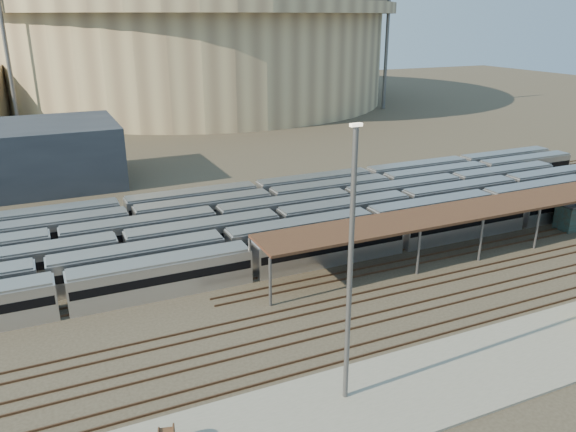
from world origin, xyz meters
The scene contains 10 objects.
ground centered at (0.00, 0.00, 0.00)m, with size 420.00×420.00×0.00m, color #383026.
apron centered at (-5.00, -15.00, 0.10)m, with size 50.00×9.00×0.20m, color gray.
subway_trains centered at (-0.38, 18.50, 1.80)m, with size 129.28×23.90×3.60m.
inspection_shed centered at (22.00, 4.00, 4.98)m, with size 60.30×6.00×5.30m.
empty_tracks centered at (0.00, -5.00, 0.09)m, with size 170.00×9.62×0.18m.
stadium centered at (25.00, 140.00, 16.47)m, with size 124.00×124.00×32.50m.
floodlight_0 centered at (-30.00, 110.00, 20.65)m, with size 4.00×1.00×38.40m.
floodlight_2 centered at (70.00, 100.00, 20.65)m, with size 4.00×1.00×38.40m.
floodlight_3 centered at (-10.00, 160.00, 20.65)m, with size 4.00×1.00×38.40m.
yard_light_pole centered at (-8.42, -13.78, 10.25)m, with size 0.81×0.36×19.92m.
Camera 1 is at (-26.23, -43.07, 26.27)m, focal length 35.00 mm.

